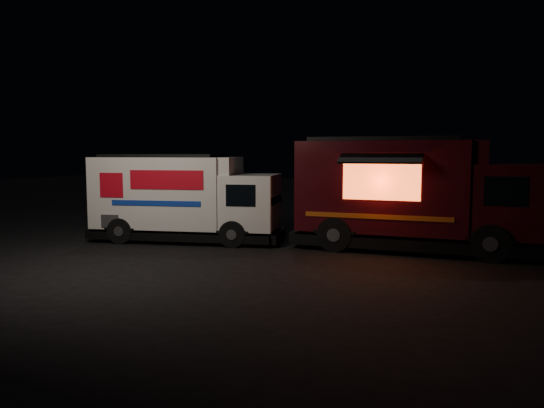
{
  "coord_description": "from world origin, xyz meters",
  "views": [
    {
      "loc": [
        6.25,
        -13.52,
        2.86
      ],
      "look_at": [
        0.18,
        2.0,
        1.23
      ],
      "focal_mm": 35.0,
      "sensor_mm": 36.0,
      "label": 1
    }
  ],
  "objects": [
    {
      "name": "ground",
      "position": [
        0.0,
        0.0,
        0.0
      ],
      "size": [
        80.0,
        80.0,
        0.0
      ],
      "primitive_type": "plane",
      "color": "black",
      "rests_on": "ground"
    },
    {
      "name": "red_truck",
      "position": [
        4.57,
        2.38,
        1.65
      ],
      "size": [
        7.1,
        2.63,
        3.3
      ],
      "primitive_type": null,
      "rotation": [
        0.0,
        0.0,
        0.0
      ],
      "color": "#350911",
      "rests_on": "ground"
    },
    {
      "name": "white_truck",
      "position": [
        -2.5,
        1.33,
        1.4
      ],
      "size": [
        6.45,
        3.23,
        2.8
      ],
      "primitive_type": null,
      "rotation": [
        0.0,
        0.0,
        0.19
      ],
      "color": "silver",
      "rests_on": "ground"
    }
  ]
}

